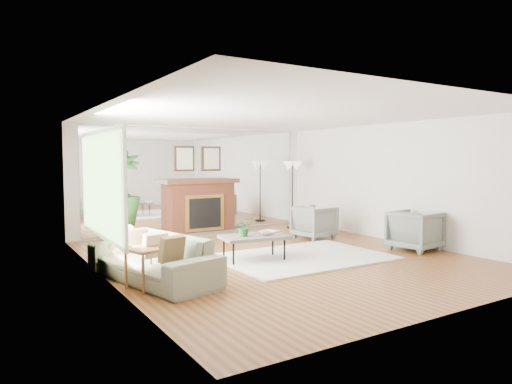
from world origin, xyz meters
TOP-DOWN VIEW (x-y plane):
  - ground at (0.00, 0.00)m, footprint 7.00×7.00m
  - wall_left at (-2.99, 0.00)m, footprint 0.02×7.00m
  - wall_right at (2.99, 0.00)m, footprint 0.02×7.00m
  - wall_back at (0.00, 3.49)m, footprint 6.00×0.02m
  - mirror_panel at (0.00, 3.47)m, footprint 5.40×0.04m
  - window_panel at (-2.96, 0.40)m, footprint 0.04×2.40m
  - fireplace at (0.00, 3.26)m, footprint 1.85×0.83m
  - area_rug at (0.29, -0.30)m, footprint 2.89×2.07m
  - coffee_table at (-0.57, -0.08)m, footprint 1.19×0.80m
  - sofa at (-2.45, -0.38)m, footprint 1.38×2.37m
  - armchair_back at (1.77, 1.20)m, footprint 0.87×0.85m
  - armchair_front at (2.55, -0.87)m, footprint 0.93×0.91m
  - side_table at (-2.65, -0.75)m, footprint 0.61×0.61m
  - potted_ficus at (-2.00, 3.10)m, footprint 1.18×1.18m
  - floor_lamp at (2.25, 2.68)m, footprint 0.55×0.30m
  - tabletop_plant at (-0.75, -0.06)m, footprint 0.32×0.28m
  - fruit_bowl at (-0.36, -0.13)m, footprint 0.29×0.29m
  - book at (-0.19, 0.08)m, footprint 0.28×0.32m

SIDE VIEW (x-z plane):
  - ground at x=0.00m, z-range 0.00..0.00m
  - area_rug at x=0.29m, z-range 0.00..0.03m
  - sofa at x=-2.45m, z-range 0.00..0.65m
  - armchair_back at x=1.77m, z-range 0.00..0.72m
  - armchair_front at x=2.55m, z-range 0.00..0.76m
  - coffee_table at x=-0.57m, z-range 0.18..0.63m
  - book at x=-0.19m, z-range 0.44..0.46m
  - side_table at x=-2.65m, z-range 0.19..0.75m
  - fruit_bowl at x=-0.36m, z-range 0.44..0.50m
  - tabletop_plant at x=-0.75m, z-range 0.44..0.76m
  - fireplace at x=0.00m, z-range -0.37..1.68m
  - potted_ficus at x=-2.00m, z-range 0.07..1.99m
  - wall_left at x=-2.99m, z-range 0.00..2.50m
  - wall_right at x=2.99m, z-range 0.00..2.50m
  - wall_back at x=0.00m, z-range 0.00..2.50m
  - mirror_panel at x=0.00m, z-range 0.05..2.45m
  - window_panel at x=-2.96m, z-range 0.60..2.10m
  - floor_lamp at x=2.25m, z-range 0.60..2.28m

